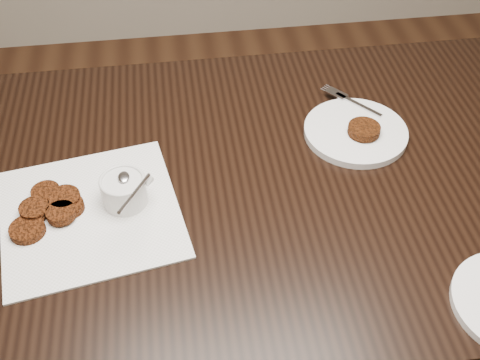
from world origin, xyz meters
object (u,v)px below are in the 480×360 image
table (268,284)px  sauce_ramekin (122,179)px  plate_with_patty (356,129)px  napkin (90,213)px

table → sauce_ramekin: bearing=-172.9°
sauce_ramekin → plate_with_patty: (0.49, 0.14, -0.05)m
napkin → sauce_ramekin: bearing=16.5°
table → napkin: (-0.36, -0.06, 0.38)m
table → sauce_ramekin: 0.53m
napkin → sauce_ramekin: sauce_ramekin is taller
napkin → sauce_ramekin: size_ratio=2.72×
napkin → plate_with_patty: bearing=15.6°
table → sauce_ramekin: sauce_ramekin is taller
sauce_ramekin → plate_with_patty: sauce_ramekin is taller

